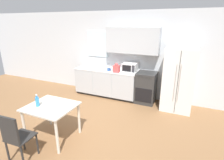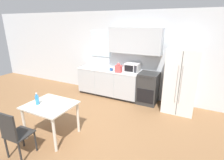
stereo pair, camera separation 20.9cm
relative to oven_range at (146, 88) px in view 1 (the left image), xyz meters
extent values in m
plane|color=olive|center=(-0.85, -1.91, -0.47)|extent=(12.00, 12.00, 0.00)
cube|color=silver|center=(-0.85, 0.33, 0.88)|extent=(12.00, 0.06, 2.70)
cube|color=silver|center=(-1.77, 0.29, 1.19)|extent=(0.76, 0.04, 0.84)
cube|color=#B2B7BC|center=(-0.52, 0.14, 1.37)|extent=(1.61, 0.32, 0.76)
cube|color=#333333|center=(-1.32, 0.02, -0.43)|extent=(2.06, 0.57, 0.08)
cube|color=#B2B7BC|center=(-1.32, -0.01, 0.01)|extent=(2.06, 0.63, 0.79)
cube|color=#B2B7BC|center=(-2.01, -0.33, 0.01)|extent=(0.67, 0.01, 0.77)
cube|color=#B2B7BC|center=(-1.32, -0.33, 0.01)|extent=(0.67, 0.01, 0.77)
cube|color=#B2B7BC|center=(-0.64, -0.33, 0.01)|extent=(0.67, 0.01, 0.77)
cube|color=silver|center=(-1.32, -0.01, 0.42)|extent=(2.08, 0.65, 0.03)
cube|color=#2D2D2D|center=(0.00, 0.00, 0.00)|extent=(0.57, 0.60, 0.94)
cube|color=black|center=(0.00, -0.30, -0.14)|extent=(0.49, 0.01, 0.41)
cylinder|color=#262626|center=(-0.16, -0.31, 0.42)|extent=(0.03, 0.02, 0.03)
cylinder|color=#262626|center=(-0.06, -0.31, 0.42)|extent=(0.03, 0.02, 0.03)
cylinder|color=#262626|center=(0.06, -0.31, 0.42)|extent=(0.03, 0.02, 0.03)
cylinder|color=#262626|center=(0.16, -0.31, 0.42)|extent=(0.03, 0.02, 0.03)
cube|color=silver|center=(0.89, -0.07, 0.40)|extent=(0.80, 0.74, 1.73)
cube|color=#3F3F3F|center=(0.89, -0.45, 0.40)|extent=(0.01, 0.01, 1.67)
cylinder|color=silver|center=(0.84, -0.47, 0.43)|extent=(0.02, 0.02, 0.95)
cylinder|color=silver|center=(0.94, -0.47, 0.43)|extent=(0.02, 0.02, 0.95)
cube|color=#B7BABC|center=(-1.77, -0.01, 0.44)|extent=(0.70, 0.40, 0.02)
cylinder|color=silver|center=(-1.77, 0.15, 0.58)|extent=(0.02, 0.02, 0.25)
cylinder|color=silver|center=(-1.77, 0.08, 0.69)|extent=(0.02, 0.14, 0.02)
cube|color=silver|center=(-0.55, 0.09, 0.56)|extent=(0.43, 0.37, 0.26)
cube|color=black|center=(-0.60, -0.10, 0.56)|extent=(0.28, 0.01, 0.19)
cube|color=#2D2D33|center=(-0.40, -0.10, 0.56)|extent=(0.09, 0.01, 0.21)
cylinder|color=#335999|center=(-1.18, -0.15, 0.48)|extent=(0.08, 0.08, 0.09)
torus|color=#335999|center=(-1.11, -0.15, 0.48)|extent=(0.02, 0.07, 0.07)
cube|color=#D14C4C|center=(-0.90, -0.19, 0.54)|extent=(0.19, 0.17, 0.22)
sphere|color=#D14C4C|center=(-0.90, -0.19, 0.67)|extent=(0.11, 0.11, 0.10)
cube|color=beige|center=(-1.38, -2.53, 0.26)|extent=(0.95, 0.83, 0.03)
cylinder|color=beige|center=(-1.79, -2.89, -0.11)|extent=(0.06, 0.06, 0.71)
cylinder|color=beige|center=(-0.96, -2.89, -0.11)|extent=(0.06, 0.06, 0.71)
cylinder|color=beige|center=(-1.79, -2.18, -0.11)|extent=(0.06, 0.06, 0.71)
cylinder|color=beige|center=(-0.96, -2.18, -0.11)|extent=(0.06, 0.06, 0.71)
cube|color=#282828|center=(-1.46, -3.23, -0.03)|extent=(0.42, 0.42, 0.02)
cube|color=#282828|center=(-1.45, -3.41, 0.22)|extent=(0.37, 0.06, 0.48)
cylinder|color=#282828|center=(-1.64, -3.07, -0.25)|extent=(0.03, 0.03, 0.43)
cylinder|color=#282828|center=(-1.30, -3.05, -0.25)|extent=(0.03, 0.03, 0.43)
cylinder|color=#282828|center=(-1.62, -3.41, -0.25)|extent=(0.03, 0.03, 0.43)
cylinder|color=#282828|center=(-1.28, -3.39, -0.25)|extent=(0.03, 0.03, 0.43)
cylinder|color=#338CD8|center=(-1.61, -2.64, 0.37)|extent=(0.07, 0.07, 0.19)
cylinder|color=#338CD8|center=(-1.61, -2.64, 0.48)|extent=(0.03, 0.03, 0.05)
cylinder|color=white|center=(-1.61, -2.64, 0.52)|extent=(0.04, 0.04, 0.02)
camera|label=1|loc=(1.05, -4.96, 1.88)|focal=28.00mm
camera|label=2|loc=(1.24, -4.87, 1.88)|focal=28.00mm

